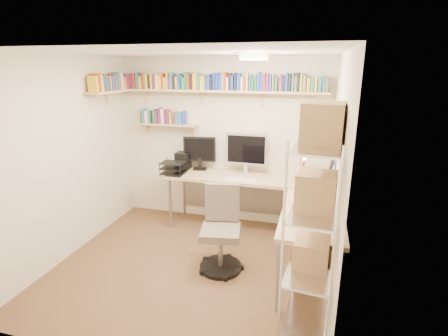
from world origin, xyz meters
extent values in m
plane|color=#4E3521|center=(0.00, 0.00, 0.00)|extent=(3.20, 3.20, 0.00)
cube|color=beige|center=(0.00, 1.50, 1.25)|extent=(3.20, 0.04, 2.50)
cube|color=beige|center=(-1.60, 0.00, 1.25)|extent=(0.04, 3.00, 2.50)
cube|color=beige|center=(1.60, 0.00, 1.25)|extent=(0.04, 3.00, 2.50)
cube|color=beige|center=(0.00, -1.50, 1.25)|extent=(3.20, 0.04, 2.50)
cube|color=white|center=(0.00, 0.00, 2.50)|extent=(3.20, 3.00, 0.04)
cube|color=white|center=(1.59, 0.55, 1.55)|extent=(0.01, 0.30, 0.42)
cube|color=white|center=(1.59, 0.15, 1.50)|extent=(0.01, 0.28, 0.38)
cylinder|color=#FFEAC6|center=(0.70, 0.20, 2.46)|extent=(0.30, 0.30, 0.06)
cube|color=tan|center=(0.00, 1.38, 2.02)|extent=(3.05, 0.25, 0.03)
cube|color=tan|center=(-1.48, 0.95, 2.02)|extent=(0.25, 1.00, 0.03)
cube|color=tan|center=(-0.85, 1.40, 1.50)|extent=(0.95, 0.20, 0.02)
cube|color=tan|center=(-1.20, 1.44, 1.95)|extent=(0.03, 0.20, 0.20)
cube|color=tan|center=(-0.30, 1.44, 1.95)|extent=(0.03, 0.20, 0.20)
cube|color=tan|center=(0.60, 1.44, 1.95)|extent=(0.03, 0.20, 0.20)
cube|color=tan|center=(1.30, 1.44, 1.95)|extent=(0.03, 0.20, 0.20)
cube|color=gold|center=(-1.47, 1.38, 2.14)|extent=(0.02, 0.14, 0.21)
cube|color=#226729|center=(-1.43, 1.38, 2.12)|extent=(0.04, 0.14, 0.18)
cube|color=#701E5B|center=(-1.38, 1.38, 2.15)|extent=(0.04, 0.12, 0.22)
cube|color=#B22717|center=(-1.33, 1.38, 2.15)|extent=(0.04, 0.14, 0.23)
cube|color=#2C6B85|center=(-1.28, 1.38, 2.15)|extent=(0.04, 0.15, 0.23)
cube|color=gold|center=(-1.23, 1.38, 2.12)|extent=(0.03, 0.14, 0.18)
cube|color=#B22717|center=(-1.19, 1.38, 2.15)|extent=(0.03, 0.11, 0.24)
cube|color=#796A58|center=(-1.15, 1.38, 2.15)|extent=(0.02, 0.13, 0.24)
cube|color=gold|center=(-1.12, 1.38, 2.14)|extent=(0.03, 0.14, 0.22)
cube|color=black|center=(-1.08, 1.38, 2.14)|extent=(0.04, 0.11, 0.21)
cube|color=gold|center=(-1.05, 1.38, 2.14)|extent=(0.03, 0.13, 0.21)
cube|color=#701E5B|center=(-1.00, 1.38, 2.14)|extent=(0.04, 0.12, 0.21)
cube|color=silver|center=(-0.95, 1.38, 2.14)|extent=(0.03, 0.15, 0.21)
cube|color=gold|center=(-0.91, 1.38, 2.14)|extent=(0.04, 0.14, 0.21)
cube|color=#B22717|center=(-0.87, 1.38, 2.15)|extent=(0.02, 0.13, 0.23)
cube|color=gold|center=(-0.83, 1.38, 2.12)|extent=(0.04, 0.13, 0.17)
cube|color=gold|center=(-0.79, 1.38, 2.15)|extent=(0.02, 0.15, 0.24)
cube|color=#701E5B|center=(-0.76, 1.38, 2.13)|extent=(0.03, 0.14, 0.18)
cube|color=#2C6B85|center=(-0.72, 1.38, 2.15)|extent=(0.03, 0.14, 0.23)
cube|color=black|center=(-0.68, 1.38, 2.13)|extent=(0.03, 0.14, 0.19)
cube|color=gold|center=(-0.65, 1.38, 2.13)|extent=(0.03, 0.12, 0.18)
cube|color=#1F37A3|center=(-0.60, 1.38, 2.15)|extent=(0.03, 0.15, 0.22)
cube|color=#226729|center=(-0.57, 1.38, 2.13)|extent=(0.02, 0.11, 0.20)
cube|color=#2C6B85|center=(-0.54, 1.38, 2.12)|extent=(0.02, 0.14, 0.17)
cube|color=#226729|center=(-0.50, 1.38, 2.16)|extent=(0.04, 0.11, 0.24)
cube|color=#B22717|center=(-0.46, 1.38, 2.14)|extent=(0.03, 0.13, 0.22)
cube|color=black|center=(-0.42, 1.38, 2.15)|extent=(0.03, 0.12, 0.22)
cube|color=gold|center=(-0.37, 1.38, 2.15)|extent=(0.03, 0.14, 0.22)
cube|color=gold|center=(-0.34, 1.38, 2.16)|extent=(0.02, 0.15, 0.25)
cube|color=#2C6B85|center=(-0.31, 1.38, 2.15)|extent=(0.03, 0.12, 0.23)
cube|color=gold|center=(-0.26, 1.38, 2.13)|extent=(0.04, 0.12, 0.20)
cube|color=gold|center=(-0.22, 1.38, 2.13)|extent=(0.03, 0.14, 0.19)
cube|color=#1F37A3|center=(-0.19, 1.38, 2.12)|extent=(0.03, 0.12, 0.17)
cube|color=#1F37A3|center=(-0.15, 1.38, 2.14)|extent=(0.03, 0.14, 0.22)
cube|color=black|center=(-0.11, 1.38, 2.12)|extent=(0.02, 0.14, 0.18)
cube|color=#1F37A3|center=(-0.07, 1.38, 2.15)|extent=(0.02, 0.14, 0.24)
cube|color=#1F37A3|center=(-0.03, 1.38, 2.15)|extent=(0.03, 0.11, 0.23)
cube|color=#1F37A3|center=(0.02, 1.38, 2.14)|extent=(0.04, 0.12, 0.21)
cube|color=#796A58|center=(0.06, 1.38, 2.16)|extent=(0.03, 0.14, 0.24)
cube|color=#B22717|center=(0.09, 1.38, 2.16)|extent=(0.03, 0.14, 0.25)
cube|color=silver|center=(0.12, 1.38, 2.12)|extent=(0.02, 0.14, 0.18)
cube|color=black|center=(0.16, 1.38, 2.15)|extent=(0.03, 0.12, 0.24)
cube|color=#1F37A3|center=(0.19, 1.38, 2.14)|extent=(0.03, 0.14, 0.20)
cube|color=black|center=(0.23, 1.38, 2.16)|extent=(0.03, 0.12, 0.24)
cube|color=#1F37A3|center=(0.28, 1.38, 2.15)|extent=(0.04, 0.14, 0.23)
cube|color=silver|center=(0.33, 1.38, 2.13)|extent=(0.03, 0.14, 0.18)
cube|color=#B22717|center=(0.36, 1.38, 2.12)|extent=(0.03, 0.15, 0.17)
cube|color=gold|center=(0.40, 1.38, 2.16)|extent=(0.03, 0.12, 0.24)
cube|color=#1F37A3|center=(0.44, 1.38, 2.14)|extent=(0.03, 0.12, 0.21)
cube|color=#226729|center=(0.48, 1.38, 2.13)|extent=(0.03, 0.11, 0.19)
cube|color=#226729|center=(0.52, 1.38, 2.14)|extent=(0.03, 0.11, 0.22)
cube|color=#1F37A3|center=(0.56, 1.38, 2.16)|extent=(0.04, 0.13, 0.25)
cube|color=#1F37A3|center=(0.61, 1.38, 2.15)|extent=(0.04, 0.12, 0.23)
cube|color=#B22717|center=(0.64, 1.38, 2.15)|extent=(0.02, 0.14, 0.24)
cube|color=#701E5B|center=(0.68, 1.38, 2.15)|extent=(0.04, 0.13, 0.23)
cube|color=#1F37A3|center=(0.72, 1.38, 2.14)|extent=(0.03, 0.13, 0.22)
cube|color=#796A58|center=(0.76, 1.38, 2.15)|extent=(0.02, 0.15, 0.22)
cube|color=#226729|center=(0.80, 1.38, 2.13)|extent=(0.04, 0.13, 0.18)
cube|color=#701E5B|center=(0.86, 1.38, 2.14)|extent=(0.04, 0.13, 0.22)
cube|color=black|center=(0.91, 1.38, 2.13)|extent=(0.04, 0.13, 0.19)
cube|color=#1F37A3|center=(0.94, 1.38, 2.16)|extent=(0.03, 0.14, 0.24)
cube|color=black|center=(0.98, 1.38, 2.15)|extent=(0.04, 0.13, 0.23)
cube|color=#2C6B85|center=(1.02, 1.38, 2.16)|extent=(0.03, 0.14, 0.24)
cube|color=#796A58|center=(1.06, 1.38, 2.14)|extent=(0.03, 0.12, 0.20)
cube|color=black|center=(1.09, 1.38, 2.16)|extent=(0.03, 0.15, 0.25)
cube|color=gold|center=(1.13, 1.38, 2.15)|extent=(0.02, 0.14, 0.23)
cube|color=#796A58|center=(1.17, 1.38, 2.14)|extent=(0.04, 0.12, 0.21)
cube|color=gold|center=(1.23, 1.38, 2.13)|extent=(0.04, 0.11, 0.18)
cube|color=#2C6B85|center=(1.28, 1.38, 2.13)|extent=(0.04, 0.13, 0.18)
cube|color=gold|center=(1.32, 1.38, 2.12)|extent=(0.03, 0.14, 0.18)
cube|color=#2C6B85|center=(1.37, 1.38, 2.14)|extent=(0.04, 0.13, 0.20)
cube|color=#2C6B85|center=(1.43, 1.38, 2.14)|extent=(0.03, 0.13, 0.21)
cube|color=#796A58|center=(1.46, 1.38, 2.13)|extent=(0.02, 0.14, 0.18)
cube|color=gold|center=(-1.48, 0.52, 2.14)|extent=(0.13, 0.04, 0.21)
cube|color=#B22717|center=(-1.48, 0.57, 2.15)|extent=(0.14, 0.03, 0.23)
cube|color=gold|center=(-1.48, 0.62, 2.16)|extent=(0.14, 0.04, 0.25)
cube|color=gold|center=(-1.48, 0.66, 2.14)|extent=(0.11, 0.04, 0.21)
cube|color=#1F37A3|center=(-1.48, 0.70, 2.15)|extent=(0.12, 0.04, 0.23)
cube|color=#226729|center=(-1.48, 0.75, 2.13)|extent=(0.13, 0.04, 0.19)
cube|color=#701E5B|center=(-1.48, 0.80, 2.13)|extent=(0.15, 0.04, 0.19)
cube|color=gold|center=(-1.48, 0.84, 2.13)|extent=(0.13, 0.03, 0.20)
cube|color=#1F37A3|center=(-1.48, 0.88, 2.13)|extent=(0.14, 0.04, 0.19)
cube|color=#B22717|center=(-1.48, 0.93, 2.14)|extent=(0.12, 0.03, 0.21)
cube|color=#2C6B85|center=(-1.48, 0.97, 2.14)|extent=(0.14, 0.03, 0.22)
cube|color=#226729|center=(-1.48, 1.00, 2.14)|extent=(0.11, 0.03, 0.21)
cube|color=#2C6B85|center=(-1.48, 1.05, 2.16)|extent=(0.12, 0.04, 0.24)
cube|color=#B22717|center=(-1.48, 1.09, 2.13)|extent=(0.11, 0.03, 0.19)
cube|color=silver|center=(-1.48, 1.13, 2.15)|extent=(0.15, 0.03, 0.23)
cube|color=#B22717|center=(-1.48, 1.17, 2.12)|extent=(0.12, 0.03, 0.17)
cube|color=gold|center=(-1.48, 1.22, 2.12)|extent=(0.13, 0.04, 0.18)
cube|color=#701E5B|center=(-1.48, 1.26, 2.15)|extent=(0.13, 0.04, 0.22)
cube|color=#701E5B|center=(-1.48, 1.30, 2.13)|extent=(0.12, 0.02, 0.19)
cube|color=#B22717|center=(-1.48, 1.34, 2.13)|extent=(0.14, 0.04, 0.19)
cube|color=#226729|center=(-1.27, 1.40, 1.60)|extent=(0.02, 0.12, 0.18)
cube|color=#2C6B85|center=(-1.23, 1.40, 1.62)|extent=(0.04, 0.14, 0.22)
cube|color=silver|center=(-1.18, 1.40, 1.61)|extent=(0.04, 0.14, 0.19)
cube|color=#2C6B85|center=(-1.13, 1.40, 1.61)|extent=(0.04, 0.12, 0.19)
cube|color=black|center=(-1.08, 1.40, 1.61)|extent=(0.03, 0.13, 0.19)
cube|color=#226729|center=(-1.04, 1.40, 1.62)|extent=(0.04, 0.13, 0.21)
cube|color=#701E5B|center=(-1.00, 1.40, 1.60)|extent=(0.03, 0.14, 0.18)
cube|color=#701E5B|center=(-0.95, 1.40, 1.63)|extent=(0.03, 0.14, 0.24)
cube|color=silver|center=(-0.90, 1.40, 1.63)|extent=(0.04, 0.14, 0.23)
cube|color=#701E5B|center=(-0.86, 1.40, 1.62)|extent=(0.03, 0.14, 0.22)
cube|color=#701E5B|center=(-0.82, 1.40, 1.61)|extent=(0.03, 0.14, 0.20)
cube|color=gold|center=(-0.78, 1.40, 1.60)|extent=(0.02, 0.14, 0.18)
cube|color=#2C6B85|center=(-0.74, 1.40, 1.60)|extent=(0.03, 0.11, 0.18)
cube|color=#B22717|center=(-0.70, 1.40, 1.61)|extent=(0.03, 0.11, 0.19)
cube|color=#2C6B85|center=(-0.67, 1.40, 1.60)|extent=(0.04, 0.13, 0.18)
cube|color=#2C6B85|center=(-0.62, 1.40, 1.61)|extent=(0.04, 0.12, 0.19)
cube|color=#1F37A3|center=(-0.57, 1.40, 1.61)|extent=(0.04, 0.13, 0.20)
cube|color=#D0AB87|center=(0.35, 1.22, 0.80)|extent=(2.12, 0.67, 0.04)
cube|color=#D0AB87|center=(1.41, 0.14, 0.80)|extent=(0.67, 1.45, 0.04)
cylinder|color=gray|center=(-0.65, 0.94, 0.39)|extent=(0.04, 0.04, 0.78)
cylinder|color=gray|center=(-0.65, 1.50, 0.39)|extent=(0.04, 0.04, 0.78)
cylinder|color=gray|center=(1.69, 1.50, 0.39)|extent=(0.04, 0.04, 0.78)
cylinder|color=gray|center=(1.13, -0.53, 0.39)|extent=(0.04, 0.04, 0.78)
cylinder|color=gray|center=(1.69, -0.53, 0.39)|extent=(0.04, 0.04, 0.78)
cube|color=gray|center=(0.35, 1.51, 0.45)|extent=(2.01, 0.02, 0.61)
cube|color=silver|center=(0.41, 1.35, 1.19)|extent=(0.61, 0.03, 0.47)
cube|color=black|center=(0.41, 1.33, 1.19)|extent=(0.55, 0.00, 0.40)
cube|color=black|center=(-0.32, 1.35, 1.15)|extent=(0.49, 0.03, 0.38)
cube|color=black|center=(1.57, 0.19, 1.17)|extent=(0.03, 0.65, 0.42)
cube|color=white|center=(1.54, 0.19, 1.17)|extent=(0.00, 0.58, 0.36)
cube|color=white|center=(0.41, 1.02, 0.83)|extent=(0.47, 0.15, 0.02)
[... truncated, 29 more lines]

